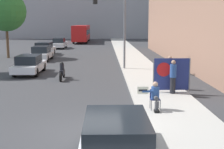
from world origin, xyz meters
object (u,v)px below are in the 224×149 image
Objects in this scene: jogger_on_sidewalk at (173,77)px; traffic_light_pole at (114,16)px; protest_banner at (171,74)px; pedestrian_behind at (170,71)px; city_bus_on_road at (81,33)px; parked_car_curbside at (116,142)px; car_on_road_nearest at (29,64)px; car_on_road_far_lane at (59,43)px; street_tree_midblock at (6,11)px; motorcycle_on_road at (62,72)px; car_on_road_midblock at (42,53)px; car_on_road_distant at (44,49)px; seated_protester at (155,95)px.

jogger_on_sidewalk is 0.28× the size of traffic_light_pole.
protest_banner reaches higher than jogger_on_sidewalk.
protest_banner reaches higher than pedestrian_behind.
jogger_on_sidewalk is 0.14× the size of city_bus_on_road.
parked_car_curbside is 51.23m from city_bus_on_road.
jogger_on_sidewalk is 0.39× the size of car_on_road_nearest.
jogger_on_sidewalk reaches higher than car_on_road_far_lane.
street_tree_midblock reaches higher than pedestrian_behind.
traffic_light_pole reaches higher than pedestrian_behind.
car_on_road_far_lane is 13.82m from city_bus_on_road.
car_on_road_nearest is 0.35× the size of city_bus_on_road.
parked_car_curbside is 0.37× the size of city_bus_on_road.
street_tree_midblock reaches higher than motorcycle_on_road.
protest_banner is 11.23m from car_on_road_nearest.
city_bus_on_road is at bearing 85.94° from car_on_road_midblock.
jogger_on_sidewalk is 7.93m from motorcycle_on_road.
car_on_road_nearest is at bearing -65.73° from street_tree_midblock.
car_on_road_distant is (-7.21, 28.40, 0.03)m from parked_car_curbside.
jogger_on_sidewalk is at bearing -113.88° from pedestrian_behind.
seated_protester is at bearing -126.64° from pedestrian_behind.
parked_car_curbside is 1.06× the size of car_on_road_midblock.
pedestrian_behind is 0.37× the size of car_on_road_distant.
city_bus_on_road is at bearing 92.18° from motorcycle_on_road.
car_on_road_midblock is 11.12m from motorcycle_on_road.
traffic_light_pole is 14.43m from car_on_road_distant.
pedestrian_behind is 7.21m from motorcycle_on_road.
car_on_road_nearest is at bearing 110.98° from parked_car_curbside.
parked_car_curbside reaches higher than motorcycle_on_road.
protest_banner reaches higher than motorcycle_on_road.
car_on_road_midblock is (-0.74, 8.26, 0.01)m from car_on_road_nearest.
car_on_road_far_lane is at bearing -99.25° from city_bus_on_road.
car_on_road_distant is at bearing 97.76° from car_on_road_midblock.
car_on_road_distant is at bearing -79.47° from jogger_on_sidewalk.
pedestrian_behind reaches higher than parked_car_curbside.
car_on_road_nearest is 12.24m from street_tree_midblock.
street_tree_midblock is (-3.31, -2.82, 4.12)m from car_on_road_distant.
pedestrian_behind is 29.55m from car_on_road_far_lane.
traffic_light_pole is (-2.74, 8.70, 3.17)m from jogger_on_sidewalk.
city_bus_on_road reaches higher than car_on_road_nearest.
street_tree_midblock is at bearing 128.52° from protest_banner.
car_on_road_nearest is 8.30m from car_on_road_midblock.
city_bus_on_road reaches higher than car_on_road_distant.
protest_banner reaches higher than car_on_road_nearest.
parked_car_curbside is 1.02× the size of car_on_road_far_lane.
car_on_road_distant is 16.16m from motorcycle_on_road.
pedestrian_behind is at bearing -69.90° from car_on_road_far_lane.
motorcycle_on_road is at bearing -40.80° from car_on_road_nearest.
car_on_road_midblock is (-9.72, 14.99, -0.36)m from protest_banner.
car_on_road_distant is 5.99m from street_tree_midblock.
car_on_road_far_lane is at bearing 109.25° from traffic_light_pole.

